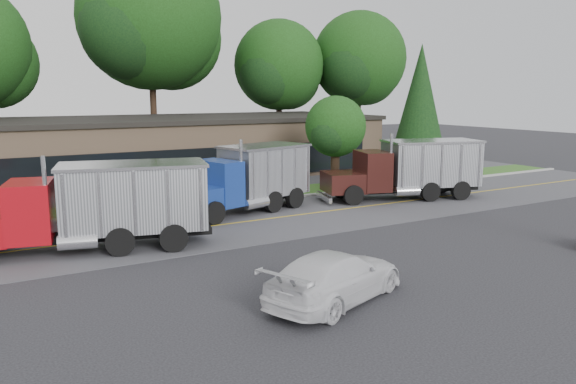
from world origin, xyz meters
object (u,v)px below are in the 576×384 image
Objects in this scene: dump_truck_red at (99,204)px; dump_truck_blue at (249,177)px; rally_car at (335,276)px; dump_truck_maroon at (411,168)px.

dump_truck_red is 9.05m from dump_truck_blue.
rally_car is at bearing 131.45° from dump_truck_red.
dump_truck_red is at bearing 23.28° from dump_truck_maroon.
dump_truck_blue is 1.54× the size of rally_car.
dump_truck_maroon is at bearing -70.61° from rally_car.
rally_car is at bearing 59.39° from dump_truck_blue.
dump_truck_red is 10.37m from rally_car.
dump_truck_blue is at bearing 7.47° from dump_truck_maroon.
dump_truck_maroon is 1.83× the size of rally_car.
dump_truck_maroon reaches higher than rally_car.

